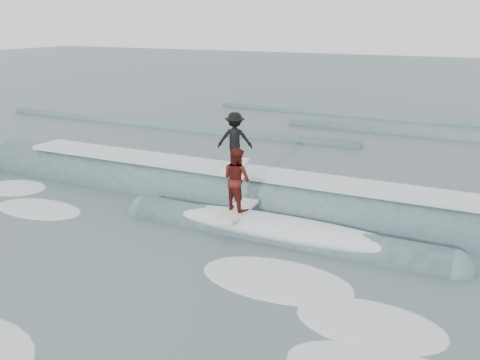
% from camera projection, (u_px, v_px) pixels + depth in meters
% --- Properties ---
extents(ground, '(160.00, 160.00, 0.00)m').
position_uv_depth(ground, '(173.00, 262.00, 13.28)').
color(ground, '#374750').
rests_on(ground, ground).
extents(breaking_wave, '(23.83, 3.86, 2.15)m').
position_uv_depth(breaking_wave, '(257.00, 207.00, 16.97)').
color(breaking_wave, '#38595E').
rests_on(breaking_wave, ground).
extents(surfer_black, '(1.27, 2.07, 1.83)m').
position_uv_depth(surfer_black, '(235.00, 141.00, 17.07)').
color(surfer_black, white).
rests_on(surfer_black, ground).
extents(surfer_red, '(1.05, 2.03, 1.87)m').
position_uv_depth(surfer_red, '(237.00, 182.00, 14.86)').
color(surfer_red, silver).
rests_on(surfer_red, ground).
extents(whitewater, '(16.73, 9.33, 0.10)m').
position_uv_depth(whitewater, '(168.00, 277.00, 12.50)').
color(whitewater, white).
rests_on(whitewater, ground).
extents(far_swells, '(39.01, 8.65, 0.80)m').
position_uv_depth(far_swells, '(357.00, 132.00, 28.39)').
color(far_swells, '#38595E').
rests_on(far_swells, ground).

